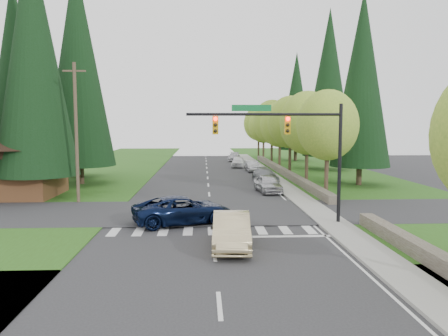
{
  "coord_description": "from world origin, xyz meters",
  "views": [
    {
      "loc": [
        -0.49,
        -19.61,
        5.61
      ],
      "look_at": [
        0.89,
        8.85,
        2.8
      ],
      "focal_mm": 35.0,
      "sensor_mm": 36.0,
      "label": 1
    }
  ],
  "objects": [
    {
      "name": "conifer_w_b",
      "position": [
        -16.0,
        18.0,
        9.79
      ],
      "size": [
        5.44,
        5.44,
        17.8
      ],
      "color": "#38281C",
      "rests_on": "ground"
    },
    {
      "name": "decid_tree_5",
      "position": [
        9.1,
        49.0,
        5.53
      ],
      "size": [
        4.8,
        4.8,
        8.3
      ],
      "color": "#38281C",
      "rests_on": "ground"
    },
    {
      "name": "parked_car_b",
      "position": [
        5.6,
        22.59,
        0.68
      ],
      "size": [
        2.36,
        4.83,
        1.35
      ],
      "primitive_type": "imported",
      "rotation": [
        0.0,
        0.0,
        0.1
      ],
      "color": "slate",
      "rests_on": "ground"
    },
    {
      "name": "suv_navy",
      "position": [
        -1.64,
        5.0,
        0.79
      ],
      "size": [
        6.25,
        4.29,
        1.59
      ],
      "primitive_type": "imported",
      "rotation": [
        0.0,
        0.0,
        1.89
      ],
      "color": "#0A1433",
      "rests_on": "ground"
    },
    {
      "name": "decid_tree_2",
      "position": [
        9.1,
        28.0,
        5.93
      ],
      "size": [
        5.0,
        5.0,
        8.82
      ],
      "color": "#38281C",
      "rests_on": "ground"
    },
    {
      "name": "stone_wall_south",
      "position": [
        8.6,
        -3.0,
        0.35
      ],
      "size": [
        0.7,
        14.0,
        0.7
      ],
      "primitive_type": "cube",
      "color": "#4C4438",
      "rests_on": "ground"
    },
    {
      "name": "sedan_champagne",
      "position": [
        0.8,
        -0.01,
        0.79
      ],
      "size": [
        1.92,
        4.86,
        1.58
      ],
      "primitive_type": "imported",
      "rotation": [
        0.0,
        0.0,
        -0.05
      ],
      "color": "beige",
      "rests_on": "ground"
    },
    {
      "name": "decid_tree_0",
      "position": [
        9.2,
        14.0,
        5.6
      ],
      "size": [
        4.8,
        4.8,
        8.37
      ],
      "color": "#38281C",
      "rests_on": "ground"
    },
    {
      "name": "decid_tree_4",
      "position": [
        9.3,
        42.0,
        6.06
      ],
      "size": [
        5.4,
        5.4,
        9.18
      ],
      "color": "#38281C",
      "rests_on": "ground"
    },
    {
      "name": "decid_tree_3",
      "position": [
        9.2,
        35.0,
        5.66
      ],
      "size": [
        5.0,
        5.0,
        8.55
      ],
      "color": "#38281C",
      "rests_on": "ground"
    },
    {
      "name": "decid_tree_1",
      "position": [
        9.3,
        21.0,
        5.8
      ],
      "size": [
        5.2,
        5.2,
        8.8
      ],
      "color": "#38281C",
      "rests_on": "ground"
    },
    {
      "name": "conifer_e_b",
      "position": [
        15.0,
        34.0,
        10.79
      ],
      "size": [
        6.12,
        6.12,
        19.8
      ],
      "color": "#38281C",
      "rests_on": "ground"
    },
    {
      "name": "conifer_w_e",
      "position": [
        -14.0,
        28.0,
        10.29
      ],
      "size": [
        5.78,
        5.78,
        18.8
      ],
      "color": "#38281C",
      "rests_on": "ground"
    },
    {
      "name": "parked_car_e",
      "position": [
        4.42,
        48.52,
        0.65
      ],
      "size": [
        2.31,
        4.66,
        1.3
      ],
      "primitive_type": "imported",
      "rotation": [
        0.0,
        0.0,
        -0.11
      ],
      "color": "#A6A5AA",
      "rests_on": "ground"
    },
    {
      "name": "sidewalk_east",
      "position": [
        6.9,
        22.0,
        0.07
      ],
      "size": [
        1.8,
        80.0,
        0.13
      ],
      "primitive_type": "cube",
      "color": "gray",
      "rests_on": "ground"
    },
    {
      "name": "decid_tree_6",
      "position": [
        9.2,
        56.0,
        5.86
      ],
      "size": [
        5.2,
        5.2,
        8.86
      ],
      "color": "#38281C",
      "rests_on": "ground"
    },
    {
      "name": "parked_car_a",
      "position": [
        4.93,
        16.26,
        0.73
      ],
      "size": [
        2.19,
        4.48,
        1.47
      ],
      "primitive_type": "imported",
      "rotation": [
        0.0,
        0.0,
        0.11
      ],
      "color": "#B2B2B7",
      "rests_on": "ground"
    },
    {
      "name": "ground",
      "position": [
        0.0,
        0.0,
        0.0
      ],
      "size": [
        120.0,
        120.0,
        0.0
      ],
      "primitive_type": "plane",
      "color": "#28282B",
      "rests_on": "ground"
    },
    {
      "name": "conifer_e_a",
      "position": [
        14.0,
        20.0,
        9.79
      ],
      "size": [
        5.44,
        5.44,
        17.8
      ],
      "color": "#38281C",
      "rests_on": "ground"
    },
    {
      "name": "conifer_w_a",
      "position": [
        -13.0,
        14.0,
        10.79
      ],
      "size": [
        6.12,
        6.12,
        19.8
      ],
      "color": "#38281C",
      "rests_on": "ground"
    },
    {
      "name": "curb_east",
      "position": [
        6.05,
        22.0,
        0.07
      ],
      "size": [
        0.2,
        80.0,
        0.13
      ],
      "primitive_type": "cube",
      "color": "gray",
      "rests_on": "ground"
    },
    {
      "name": "brown_building",
      "position": [
        -15.0,
        15.0,
        3.14
      ],
      "size": [
        8.4,
        8.4,
        5.4
      ],
      "color": "#4C2D19",
      "rests_on": "ground"
    },
    {
      "name": "grass_east",
      "position": [
        13.0,
        20.0,
        0.03
      ],
      "size": [
        14.0,
        110.0,
        0.06
      ],
      "primitive_type": "cube",
      "color": "#2A5015",
      "rests_on": "ground"
    },
    {
      "name": "parked_car_d",
      "position": [
        4.2,
        38.27,
        0.72
      ],
      "size": [
        2.23,
        4.4,
        1.44
      ],
      "primitive_type": "imported",
      "rotation": [
        0.0,
        0.0,
        -0.13
      ],
      "color": "silver",
      "rests_on": "ground"
    },
    {
      "name": "cross_street",
      "position": [
        0.0,
        8.0,
        0.0
      ],
      "size": [
        120.0,
        8.0,
        0.1
      ],
      "primitive_type": "cube",
      "color": "#28282B",
      "rests_on": "ground"
    },
    {
      "name": "grass_west",
      "position": [
        -13.0,
        20.0,
        0.03
      ],
      "size": [
        14.0,
        110.0,
        0.06
      ],
      "primitive_type": "cube",
      "color": "#2A5015",
      "rests_on": "ground"
    },
    {
      "name": "conifer_e_c",
      "position": [
        14.0,
        48.0,
        9.29
      ],
      "size": [
        5.1,
        5.1,
        16.8
      ],
      "color": "#38281C",
      "rests_on": "ground"
    },
    {
      "name": "conifer_w_c",
      "position": [
        -12.0,
        22.0,
        11.29
      ],
      "size": [
        6.46,
        6.46,
        20.8
      ],
      "color": "#38281C",
      "rests_on": "ground"
    },
    {
      "name": "stone_wall_north",
      "position": [
        8.6,
        30.0,
        0.35
      ],
      "size": [
        0.7,
        40.0,
        0.7
      ],
      "primitive_type": "cube",
      "color": "#4C4438",
      "rests_on": "ground"
    },
    {
      "name": "utility_pole",
      "position": [
        -9.5,
        12.0,
        5.14
      ],
      "size": [
        1.6,
        0.24,
        10.0
      ],
      "color": "#473828",
      "rests_on": "ground"
    },
    {
      "name": "parked_car_c",
      "position": [
        5.48,
        32.84,
        0.66
      ],
      "size": [
        1.51,
        4.05,
        1.32
      ],
      "primitive_type": "imported",
      "rotation": [
        0.0,
        0.0,
        0.03
      ],
      "color": "#ABAAAF",
      "rests_on": "ground"
    },
    {
      "name": "traffic_signal",
      "position": [
        4.37,
        4.5,
        4.98
      ],
      "size": [
        8.7,
        0.37,
        6.8
      ],
      "color": "black",
      "rests_on": "ground"
    }
  ]
}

